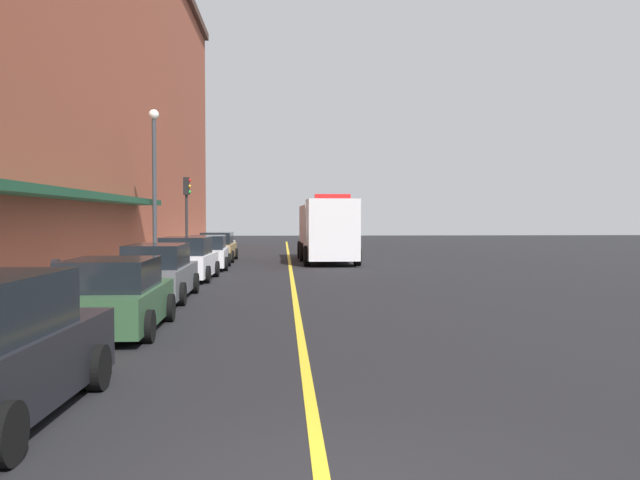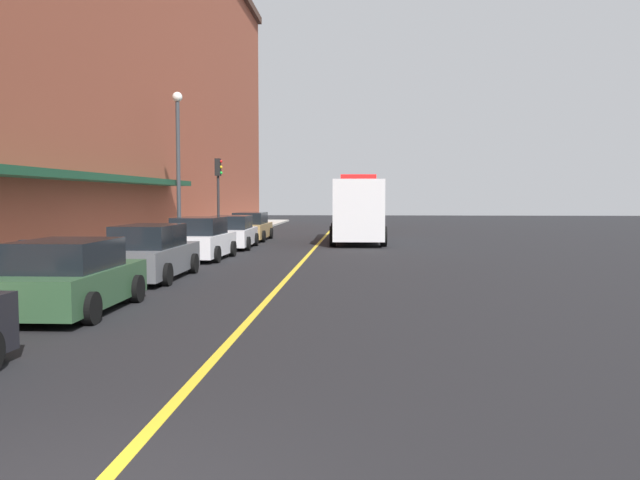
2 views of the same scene
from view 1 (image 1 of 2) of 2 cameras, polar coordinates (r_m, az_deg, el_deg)
The scene contains 15 objects.
ground_plane at distance 30.66m, azimuth -2.53°, elevation -2.54°, with size 112.00×112.00×0.00m, color black.
sidewalk_left at distance 31.20m, azimuth -14.00°, elevation -2.38°, with size 2.40×70.00×0.15m, color #ADA8A0.
lane_center_stripe at distance 30.66m, azimuth -2.53°, elevation -2.53°, with size 0.16×70.00×0.01m, color gold.
brick_building_left at distance 32.64m, azimuth -25.28°, elevation 14.37°, with size 10.83×64.00×19.03m.
parked_car_1 at distance 14.63m, azimuth -17.28°, elevation -4.70°, with size 2.15×4.27×1.55m.
parked_car_2 at distance 20.04m, azimuth -13.65°, elevation -2.79°, with size 1.97×4.78×1.62m.
parked_car_3 at distance 26.00m, azimuth -11.31°, elevation -1.67°, with size 2.20×4.23×1.66m.
parked_car_4 at distance 31.50m, azimuth -9.63°, elevation -1.10°, with size 2.15×4.60×1.56m.
parked_car_5 at distance 36.95m, azimuth -8.75°, elevation -0.63°, with size 2.00×4.83×1.58m.
box_truck at distance 35.87m, azimuth 0.56°, elevation 0.81°, with size 3.00×8.84×3.53m.
parking_meter_1 at distance 15.80m, azimuth -21.65°, elevation -3.08°, with size 0.14×0.18×1.33m.
parking_meter_2 at distance 32.53m, azimuth -12.03°, elevation -0.45°, with size 0.14×0.18×1.33m.
parking_meter_3 at distance 21.78m, azimuth -16.45°, elevation -1.67°, with size 0.14×0.18×1.33m.
street_lamp_left at distance 30.06m, azimuth -13.98°, elevation 5.71°, with size 0.44×0.44×6.94m.
traffic_light_near at distance 34.96m, azimuth -11.33°, elevation 3.15°, with size 0.38×0.36×4.30m.
Camera 1 is at (-0.35, -5.56, 2.41)m, focal length 37.43 mm.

